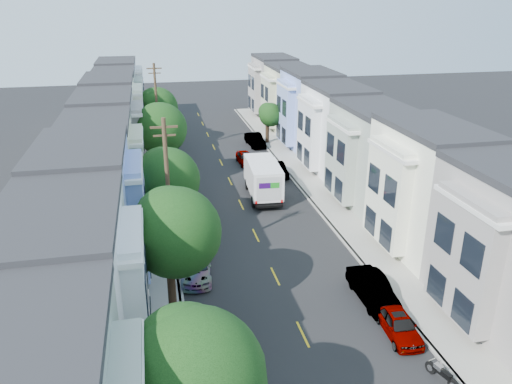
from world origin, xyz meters
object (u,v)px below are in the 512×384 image
(tree_far_r, at_px, (270,115))
(lead_sedan, at_px, (245,158))
(parked_right_a, at_px, (399,324))
(parked_right_c, at_px, (278,170))
(tree_d, at_px, (160,129))
(utility_pole_near, at_px, (169,198))
(utility_pole_far, at_px, (157,110))
(parked_left_c, at_px, (196,266))
(motorcycle, at_px, (442,374))
(tree_e, at_px, (157,108))
(tree_b, at_px, (174,233))
(parked_left_b, at_px, (213,350))
(tree_a, at_px, (193,379))
(parked_right_b, at_px, (373,289))
(fedex_truck, at_px, (263,178))
(parked_right_d, at_px, (255,140))
(parked_left_d, at_px, (182,195))
(tree_c, at_px, (166,180))

(tree_far_r, xyz_separation_m, lead_sedan, (-4.43, -7.30, -2.81))
(parked_right_a, xyz_separation_m, parked_right_c, (0.00, 25.55, 0.00))
(lead_sedan, bearing_deg, tree_d, -150.86)
(utility_pole_near, relative_size, utility_pole_far, 1.00)
(parked_left_c, relative_size, motorcycle, 2.30)
(tree_d, relative_size, motorcycle, 4.08)
(tree_e, bearing_deg, tree_b, -90.00)
(parked_left_b, xyz_separation_m, parked_left_c, (0.00, 8.18, 0.03))
(utility_pole_near, bearing_deg, motorcycle, -47.50)
(parked_left_c, height_order, parked_right_c, parked_left_c)
(tree_a, height_order, parked_right_b, tree_a)
(utility_pole_near, height_order, fedex_truck, utility_pole_near)
(motorcycle, bearing_deg, utility_pole_far, 89.88)
(parked_left_b, distance_m, parked_right_c, 27.35)
(lead_sedan, xyz_separation_m, parked_right_c, (2.44, -4.52, 0.01))
(parked_left_c, bearing_deg, parked_right_d, 76.38)
(tree_b, relative_size, parked_right_c, 2.01)
(parked_left_b, bearing_deg, parked_right_c, 71.83)
(parked_right_d, bearing_deg, parked_left_d, -125.42)
(parked_right_b, bearing_deg, tree_far_r, 86.74)
(utility_pole_near, distance_m, parked_right_c, 20.45)
(tree_e, bearing_deg, parked_left_c, -87.34)
(tree_b, bearing_deg, parked_left_c, 73.75)
(parked_right_a, bearing_deg, parked_right_d, 93.70)
(utility_pole_near, bearing_deg, fedex_truck, 53.40)
(parked_right_c, bearing_deg, tree_c, -134.76)
(motorcycle, bearing_deg, parked_left_c, 114.04)
(tree_b, bearing_deg, parked_right_b, -0.76)
(tree_d, relative_size, parked_right_d, 1.80)
(parked_left_d, height_order, parked_right_c, parked_left_d)
(tree_d, height_order, parked_right_d, tree_d)
(tree_a, bearing_deg, parked_left_c, 84.65)
(parked_left_c, height_order, parked_right_b, parked_right_b)
(tree_a, relative_size, tree_c, 1.09)
(parked_right_b, height_order, motorcycle, parked_right_b)
(tree_d, xyz_separation_m, utility_pole_far, (0.00, 10.21, -0.43))
(tree_d, distance_m, parked_right_a, 27.69)
(parked_right_a, distance_m, motorcycle, 3.60)
(tree_a, relative_size, tree_d, 0.94)
(tree_b, relative_size, lead_sedan, 1.98)
(tree_b, height_order, parked_right_c, tree_b)
(fedex_truck, relative_size, parked_left_b, 1.74)
(lead_sedan, bearing_deg, tree_e, 135.05)
(tree_c, bearing_deg, parked_left_c, -76.87)
(lead_sedan, bearing_deg, tree_c, -120.63)
(utility_pole_near, xyz_separation_m, motorcycle, (11.57, -12.62, -4.74))
(utility_pole_near, distance_m, parked_right_a, 15.09)
(tree_a, relative_size, lead_sedan, 1.88)
(tree_b, distance_m, parked_left_b, 6.07)
(parked_right_c, distance_m, motorcycle, 29.13)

